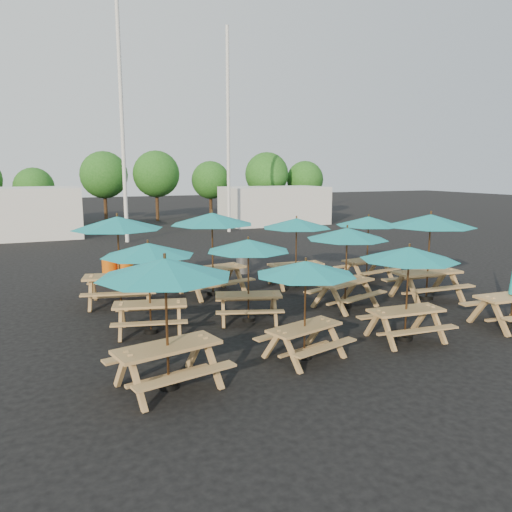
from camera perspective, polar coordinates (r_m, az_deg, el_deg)
name	(u,v)px	position (r m, az deg, el deg)	size (l,w,h in m)	color
ground	(276,301)	(14.63, 2.36, -5.17)	(120.00, 120.00, 0.00)	black
picnic_unit_0	(165,274)	(8.58, -10.34, -2.03)	(2.79, 2.79, 2.34)	#AD834D
picnic_unit_1	(148,254)	(11.68, -12.22, 0.25)	(2.61, 2.61, 2.16)	#AD834D
picnic_unit_2	(117,227)	(14.37, -15.55, 3.21)	(3.02, 3.02, 2.54)	#AD834D
picnic_unit_3	(306,273)	(9.91, 5.69, -1.90)	(2.51, 2.51, 2.04)	#AD834D
picnic_unit_4	(248,249)	(12.34, -0.89, 0.80)	(2.67, 2.67, 2.11)	#AD834D
picnic_unit_5	(212,223)	(15.06, -5.04, 3.83)	(2.99, 2.99, 2.54)	#AD834D
picnic_unit_6	(409,258)	(11.43, 17.07, -0.22)	(2.29, 2.29, 2.15)	#AD834D
picnic_unit_7	(347,237)	(13.81, 10.36, 2.11)	(2.84, 2.84, 2.25)	#AD834D
picnic_unit_8	(296,226)	(16.18, 4.64, 3.40)	(2.39, 2.39, 2.26)	#AD834D
picnic_unit_10	(430,224)	(15.28, 19.31, 3.42)	(2.65, 2.65, 2.54)	#AD834D
picnic_unit_11	(368,224)	(17.44, 12.73, 3.58)	(2.58, 2.58, 2.24)	#AD834D
waste_bin_0	(110,271)	(17.51, -16.34, -1.69)	(0.51, 0.51, 0.81)	#DB5E0C
waste_bin_1	(126,272)	(17.26, -14.66, -1.77)	(0.51, 0.51, 0.81)	#DB5E0C
waste_bin_2	(148,270)	(17.44, -12.24, -1.56)	(0.51, 0.51, 0.81)	gray
waste_bin_3	(174,266)	(17.89, -9.37, -1.18)	(0.51, 0.51, 0.81)	#DB5E0C
waste_bin_4	(243,262)	(18.46, -1.48, -0.71)	(0.51, 0.51, 0.81)	gray
mast_0	(122,126)	(27.12, -15.05, 14.20)	(0.20, 0.20, 12.00)	silver
mast_1	(228,132)	(30.71, -3.20, 13.97)	(0.20, 0.20, 12.00)	silver
event_tent_0	(3,214)	(30.85, -26.91, 4.35)	(8.00, 4.00, 2.80)	silver
event_tent_1	(274,205)	(35.24, 2.07, 5.80)	(7.00, 4.00, 2.60)	silver
tree_2	(34,187)	(36.37, -24.04, 7.18)	(2.59, 2.59, 3.93)	#382314
tree_3	(104,175)	(37.68, -16.99, 8.85)	(3.36, 3.36, 5.09)	#382314
tree_4	(156,174)	(37.83, -11.34, 9.17)	(3.41, 3.41, 5.17)	#382314
tree_5	(210,180)	(39.39, -5.23, 8.63)	(2.94, 2.94, 4.45)	#382314
tree_6	(267,174)	(39.20, 1.24, 9.32)	(3.38, 3.38, 5.13)	#382314
tree_7	(305,180)	(40.77, 5.61, 8.69)	(2.95, 2.95, 4.48)	#382314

